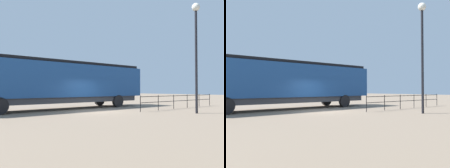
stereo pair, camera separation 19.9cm
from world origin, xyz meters
TOP-DOWN VIEW (x-y plane):
  - ground_plane at (0.00, 0.00)m, footprint 120.00×120.00m
  - locomotive at (-3.44, -0.47)m, footprint 3.02×15.58m
  - lamp_post at (5.44, 4.26)m, footprint 0.54×0.54m
  - platform_fence at (2.34, 7.16)m, footprint 0.05×10.08m

SIDE VIEW (x-z plane):
  - ground_plane at x=0.00m, z-range 0.00..0.00m
  - platform_fence at x=2.34m, z-range 0.18..1.34m
  - locomotive at x=-3.44m, z-range 0.25..4.10m
  - lamp_post at x=5.44m, z-range 1.48..8.89m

